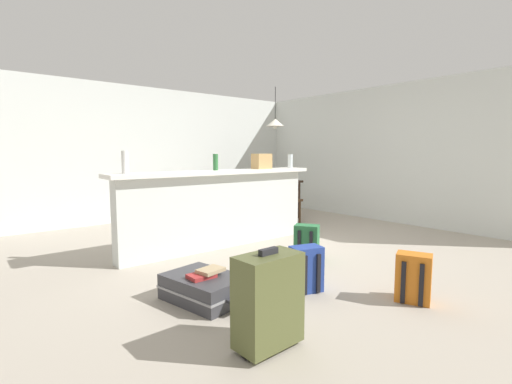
{
  "coord_description": "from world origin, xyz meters",
  "views": [
    {
      "loc": [
        -3.19,
        -3.72,
        1.28
      ],
      "look_at": [
        0.12,
        0.29,
        0.72
      ],
      "focal_mm": 25.79,
      "sensor_mm": 36.0,
      "label": 1
    }
  ],
  "objects_px": {
    "dining_chair_near_partition": "(284,195)",
    "backpack_green": "(307,243)",
    "bottle_green": "(216,162)",
    "book_stack": "(206,273)",
    "dining_chair_far_side": "(251,190)",
    "backpack_blue": "(306,269)",
    "backpack_orange": "(413,278)",
    "bottle_white": "(125,162)",
    "dining_table": "(268,185)",
    "suitcase_flat_charcoal": "(205,288)",
    "suitcase_upright_olive": "(268,300)",
    "grocery_bag": "(262,161)",
    "bottle_clear": "(290,161)",
    "pendant_lamp": "(275,122)"
  },
  "relations": [
    {
      "from": "grocery_bag",
      "to": "suitcase_upright_olive",
      "type": "relative_size",
      "value": 0.39
    },
    {
      "from": "grocery_bag",
      "to": "dining_table",
      "type": "xyz_separation_m",
      "value": [
        1.17,
        1.17,
        -0.5
      ]
    },
    {
      "from": "suitcase_upright_olive",
      "to": "backpack_orange",
      "type": "relative_size",
      "value": 1.6
    },
    {
      "from": "bottle_green",
      "to": "dining_chair_far_side",
      "type": "distance_m",
      "value": 2.64
    },
    {
      "from": "backpack_blue",
      "to": "suitcase_upright_olive",
      "type": "distance_m",
      "value": 1.09
    },
    {
      "from": "bottle_white",
      "to": "dining_table",
      "type": "distance_m",
      "value": 3.38
    },
    {
      "from": "backpack_blue",
      "to": "backpack_orange",
      "type": "relative_size",
      "value": 1.0
    },
    {
      "from": "bottle_green",
      "to": "bottle_clear",
      "type": "xyz_separation_m",
      "value": [
        1.23,
        -0.18,
        -0.0
      ]
    },
    {
      "from": "bottle_green",
      "to": "grocery_bag",
      "type": "distance_m",
      "value": 0.77
    },
    {
      "from": "bottle_clear",
      "to": "dining_chair_far_side",
      "type": "bearing_deg",
      "value": 68.63
    },
    {
      "from": "dining_table",
      "to": "backpack_green",
      "type": "distance_m",
      "value": 2.79
    },
    {
      "from": "backpack_blue",
      "to": "suitcase_upright_olive",
      "type": "relative_size",
      "value": 0.63
    },
    {
      "from": "grocery_bag",
      "to": "pendant_lamp",
      "type": "distance_m",
      "value": 1.8
    },
    {
      "from": "pendant_lamp",
      "to": "suitcase_upright_olive",
      "type": "relative_size",
      "value": 1.15
    },
    {
      "from": "suitcase_flat_charcoal",
      "to": "backpack_green",
      "type": "height_order",
      "value": "backpack_green"
    },
    {
      "from": "bottle_green",
      "to": "backpack_blue",
      "type": "distance_m",
      "value": 2.14
    },
    {
      "from": "suitcase_flat_charcoal",
      "to": "backpack_orange",
      "type": "bearing_deg",
      "value": -40.21
    },
    {
      "from": "bottle_green",
      "to": "book_stack",
      "type": "distance_m",
      "value": 2.1
    },
    {
      "from": "dining_table",
      "to": "dining_chair_far_side",
      "type": "distance_m",
      "value": 0.55
    },
    {
      "from": "bottle_clear",
      "to": "dining_table",
      "type": "height_order",
      "value": "bottle_clear"
    },
    {
      "from": "backpack_blue",
      "to": "suitcase_upright_olive",
      "type": "bearing_deg",
      "value": -150.08
    },
    {
      "from": "bottle_white",
      "to": "dining_chair_far_side",
      "type": "relative_size",
      "value": 0.28
    },
    {
      "from": "dining_chair_near_partition",
      "to": "pendant_lamp",
      "type": "relative_size",
      "value": 1.2
    },
    {
      "from": "bottle_green",
      "to": "backpack_blue",
      "type": "xyz_separation_m",
      "value": [
        -0.27,
        -1.9,
        -0.95
      ]
    },
    {
      "from": "backpack_blue",
      "to": "backpack_orange",
      "type": "bearing_deg",
      "value": -54.66
    },
    {
      "from": "backpack_blue",
      "to": "book_stack",
      "type": "bearing_deg",
      "value": 156.57
    },
    {
      "from": "backpack_orange",
      "to": "book_stack",
      "type": "xyz_separation_m",
      "value": [
        -1.38,
        1.12,
        0.05
      ]
    },
    {
      "from": "suitcase_upright_olive",
      "to": "backpack_orange",
      "type": "bearing_deg",
      "value": -8.34
    },
    {
      "from": "bottle_clear",
      "to": "grocery_bag",
      "type": "height_order",
      "value": "grocery_bag"
    },
    {
      "from": "grocery_bag",
      "to": "dining_table",
      "type": "relative_size",
      "value": 0.24
    },
    {
      "from": "dining_chair_far_side",
      "to": "suitcase_flat_charcoal",
      "type": "xyz_separation_m",
      "value": [
        -3.06,
        -3.15,
        -0.41
      ]
    },
    {
      "from": "grocery_bag",
      "to": "suitcase_flat_charcoal",
      "type": "xyz_separation_m",
      "value": [
        -1.88,
        -1.45,
        -1.04
      ]
    },
    {
      "from": "bottle_clear",
      "to": "dining_table",
      "type": "xyz_separation_m",
      "value": [
        0.71,
        1.3,
        -0.5
      ]
    },
    {
      "from": "backpack_orange",
      "to": "dining_table",
      "type": "bearing_deg",
      "value": 66.11
    },
    {
      "from": "book_stack",
      "to": "dining_table",
      "type": "bearing_deg",
      "value": 41.01
    },
    {
      "from": "dining_chair_near_partition",
      "to": "backpack_green",
      "type": "height_order",
      "value": "dining_chair_near_partition"
    },
    {
      "from": "dining_table",
      "to": "suitcase_flat_charcoal",
      "type": "distance_m",
      "value": 4.06
    },
    {
      "from": "dining_chair_far_side",
      "to": "backpack_green",
      "type": "xyz_separation_m",
      "value": [
        -1.46,
        -2.88,
        -0.31
      ]
    },
    {
      "from": "bottle_green",
      "to": "dining_table",
      "type": "height_order",
      "value": "bottle_green"
    },
    {
      "from": "dining_table",
      "to": "book_stack",
      "type": "relative_size",
      "value": 3.42
    },
    {
      "from": "backpack_green",
      "to": "book_stack",
      "type": "xyz_separation_m",
      "value": [
        -1.6,
        -0.32,
        0.05
      ]
    },
    {
      "from": "bottle_clear",
      "to": "suitcase_flat_charcoal",
      "type": "relative_size",
      "value": 0.24
    },
    {
      "from": "dining_chair_far_side",
      "to": "backpack_blue",
      "type": "relative_size",
      "value": 2.21
    },
    {
      "from": "backpack_blue",
      "to": "bottle_clear",
      "type": "bearing_deg",
      "value": 48.97
    },
    {
      "from": "dining_chair_near_partition",
      "to": "book_stack",
      "type": "height_order",
      "value": "dining_chair_near_partition"
    },
    {
      "from": "bottle_clear",
      "to": "suitcase_flat_charcoal",
      "type": "distance_m",
      "value": 2.88
    },
    {
      "from": "dining_chair_far_side",
      "to": "dining_table",
      "type": "bearing_deg",
      "value": -91.03
    },
    {
      "from": "bottle_white",
      "to": "backpack_orange",
      "type": "xyz_separation_m",
      "value": [
        1.48,
        -2.67,
        -0.97
      ]
    },
    {
      "from": "bottle_green",
      "to": "pendant_lamp",
      "type": "relative_size",
      "value": 0.28
    },
    {
      "from": "bottle_green",
      "to": "dining_chair_far_side",
      "type": "relative_size",
      "value": 0.23
    }
  ]
}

